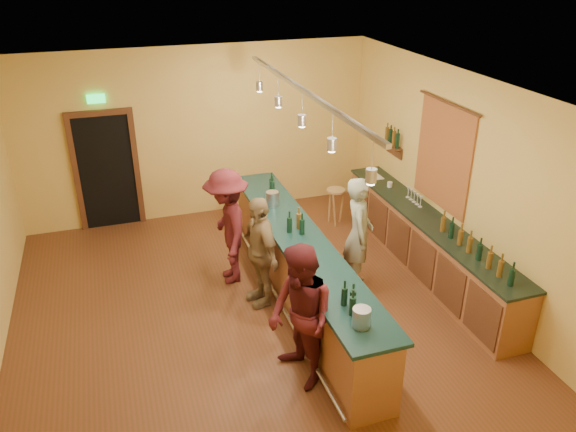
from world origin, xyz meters
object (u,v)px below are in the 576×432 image
object	(u,v)px
back_counter	(426,244)
bartender	(358,234)
customer_c	(228,227)
tasting_bar	(300,265)
bar_stool	(336,197)
customer_b	(260,251)
customer_a	(301,318)

from	to	relation	value
back_counter	bartender	bearing A→B (deg)	-177.72
customer_c	tasting_bar	bearing A→B (deg)	45.66
bartender	bar_stool	bearing A→B (deg)	6.83
back_counter	customer_c	distance (m)	3.15
back_counter	bartender	size ratio (longest dim) A/B	2.55
customer_b	customer_c	world-z (taller)	customer_c
tasting_bar	bartender	world-z (taller)	bartender
customer_a	tasting_bar	bearing A→B (deg)	150.50
bartender	bar_stool	xyz separation A→B (m)	(0.51, 2.07, -0.34)
bartender	customer_a	bearing A→B (deg)	159.07
bartender	customer_a	world-z (taller)	customer_a
tasting_bar	customer_b	bearing A→B (deg)	161.87
customer_b	bar_stool	size ratio (longest dim) A/B	2.39
customer_a	bartender	bearing A→B (deg)	128.19
customer_a	customer_b	distance (m)	1.75
tasting_bar	customer_a	xyz separation A→B (m)	(-0.55, -1.57, 0.30)
customer_b	customer_c	size ratio (longest dim) A/B	0.92
back_counter	customer_c	world-z (taller)	customer_c
customer_a	customer_b	xyz separation A→B (m)	(0.00, 1.75, -0.06)
back_counter	bar_stool	bearing A→B (deg)	109.40
customer_a	bar_stool	bearing A→B (deg)	141.62
bar_stool	customer_c	bearing A→B (deg)	-151.17
tasting_bar	customer_b	size ratio (longest dim) A/B	3.04
bartender	customer_c	xyz separation A→B (m)	(-1.80, 0.80, 0.02)
bartender	customer_b	xyz separation A→B (m)	(-1.51, 0.05, -0.05)
customer_a	bar_stool	xyz separation A→B (m)	(2.02, 3.77, -0.35)
customer_b	bar_stool	world-z (taller)	customer_b
customer_a	customer_c	bearing A→B (deg)	176.55
back_counter	customer_c	bearing A→B (deg)	166.13
customer_c	customer_a	bearing A→B (deg)	10.16
customer_b	customer_c	bearing A→B (deg)	-167.43
tasting_bar	bartender	distance (m)	1.01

